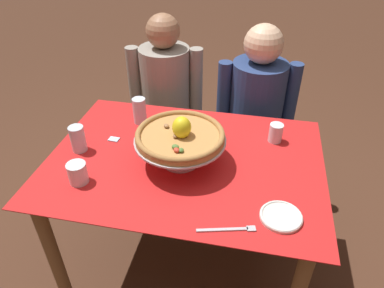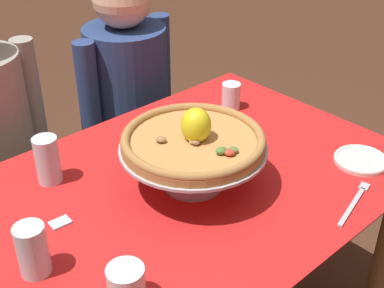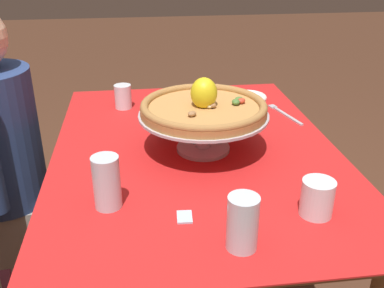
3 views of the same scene
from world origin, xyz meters
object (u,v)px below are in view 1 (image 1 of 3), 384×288
at_px(water_glass_back_right, 276,134).
at_px(side_plate, 281,216).
at_px(water_glass_back_left, 140,112).
at_px(water_glass_side_left, 78,140).
at_px(dinner_fork, 230,229).
at_px(diner_left, 167,111).
at_px(pizza_stand, 180,145).
at_px(diner_right, 254,122).
at_px(pizza, 180,135).
at_px(water_glass_front_left, 78,174).
at_px(sugar_packet, 114,139).

height_order(water_glass_back_right, side_plate, water_glass_back_right).
bearing_deg(water_glass_back_left, water_glass_side_left, -124.37).
bearing_deg(dinner_fork, diner_left, 116.00).
distance_m(water_glass_back_left, side_plate, 0.89).
height_order(pizza_stand, water_glass_back_left, water_glass_back_left).
bearing_deg(diner_right, water_glass_back_left, -143.23).
xyz_separation_m(water_glass_back_left, water_glass_side_left, (-0.20, -0.29, -0.00)).
xyz_separation_m(water_glass_back_left, water_glass_back_right, (0.69, -0.03, -0.02)).
distance_m(pizza, diner_right, 0.85).
bearing_deg(water_glass_front_left, sugar_packet, 85.51).
distance_m(water_glass_back_right, diner_left, 0.87).
xyz_separation_m(water_glass_front_left, water_glass_back_left, (0.10, 0.50, 0.02)).
bearing_deg(sugar_packet, side_plate, -23.90).
relative_size(water_glass_back_left, water_glass_side_left, 1.09).
xyz_separation_m(pizza, water_glass_back_left, (-0.28, 0.28, -0.09)).
bearing_deg(water_glass_back_left, pizza, -45.08).
distance_m(water_glass_front_left, water_glass_side_left, 0.23).
bearing_deg(sugar_packet, water_glass_side_left, -138.23).
xyz_separation_m(pizza, water_glass_back_right, (0.41, 0.25, -0.11)).
height_order(water_glass_back_left, diner_right, diner_right).
bearing_deg(side_plate, water_glass_side_left, 165.16).
distance_m(pizza_stand, side_plate, 0.51).
bearing_deg(pizza_stand, diner_left, 110.11).
height_order(pizza, dinner_fork, pizza).
xyz_separation_m(pizza_stand, pizza, (0.00, -0.00, 0.05)).
bearing_deg(pizza_stand, water_glass_side_left, -178.97).
distance_m(water_glass_back_right, water_glass_side_left, 0.92).
xyz_separation_m(pizza_stand, diner_right, (0.30, 0.72, -0.29)).
distance_m(pizza_stand, water_glass_back_left, 0.40).
xyz_separation_m(water_glass_front_left, dinner_fork, (0.64, -0.13, -0.04)).
relative_size(dinner_fork, sugar_packet, 4.21).
relative_size(water_glass_back_left, diner_right, 0.12).
xyz_separation_m(water_glass_back_right, sugar_packet, (-0.76, -0.15, -0.04)).
relative_size(water_glass_side_left, sugar_packet, 2.50).
height_order(side_plate, sugar_packet, side_plate).
bearing_deg(side_plate, sugar_packet, 156.10).
bearing_deg(water_glass_side_left, side_plate, -14.84).
bearing_deg(dinner_fork, water_glass_front_left, 168.35).
bearing_deg(diner_right, sugar_packet, -136.91).
xyz_separation_m(side_plate, diner_left, (-0.71, 1.00, -0.20)).
xyz_separation_m(water_glass_back_right, diner_left, (-0.68, 0.50, -0.23)).
distance_m(pizza, water_glass_side_left, 0.49).
bearing_deg(dinner_fork, water_glass_back_left, 130.71).
height_order(water_glass_side_left, dinner_fork, water_glass_side_left).
bearing_deg(water_glass_back_right, water_glass_back_left, 177.33).
bearing_deg(water_glass_side_left, water_glass_front_left, -64.64).
relative_size(diner_left, diner_right, 1.01).
xyz_separation_m(water_glass_side_left, diner_right, (0.78, 0.72, -0.25)).
distance_m(sugar_packet, diner_left, 0.68).
distance_m(pizza_stand, dinner_fork, 0.44).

